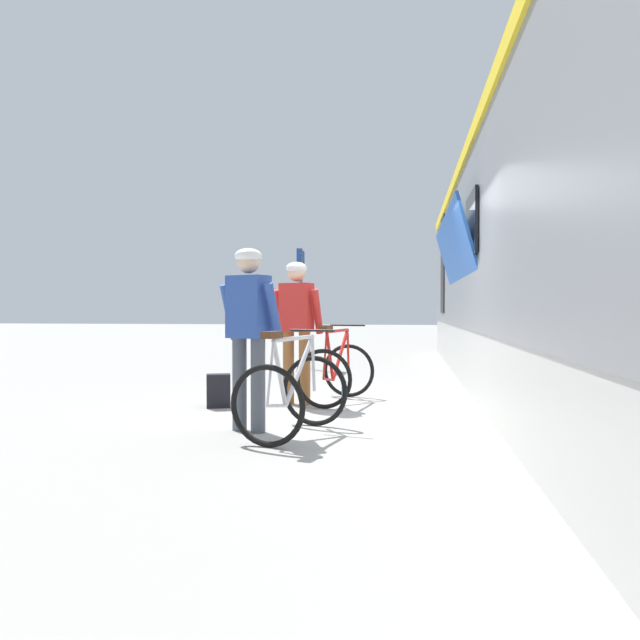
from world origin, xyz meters
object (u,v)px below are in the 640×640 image
(bicycle_far_silver, at_px, (292,393))
(backpack_on_platform, at_px, (218,391))
(train_car, at_px, (602,244))
(bicycle_near_red, at_px, (337,371))
(platform_sign_post, at_px, (301,287))
(cyclist_near_in_red, at_px, (297,319))
(water_bottle_near_the_bikes, at_px, (344,389))
(cyclist_far_in_blue, at_px, (249,322))

(bicycle_far_silver, height_order, backpack_on_platform, bicycle_far_silver)
(train_car, xyz_separation_m, bicycle_near_red, (-3.21, -0.18, -1.56))
(train_car, height_order, platform_sign_post, train_car)
(bicycle_far_silver, bearing_deg, train_car, 33.23)
(cyclist_near_in_red, bearing_deg, water_bottle_near_the_bikes, 48.49)
(backpack_on_platform, relative_size, water_bottle_near_the_bikes, 1.76)
(cyclist_far_in_blue, relative_size, platform_sign_post, 0.73)
(train_car, relative_size, platform_sign_post, 7.71)
(platform_sign_post, bearing_deg, water_bottle_near_the_bikes, -72.10)
(bicycle_far_silver, bearing_deg, cyclist_near_in_red, 99.15)
(cyclist_near_in_red, xyz_separation_m, cyclist_far_in_blue, (-0.16, -1.69, 0.00))
(bicycle_far_silver, xyz_separation_m, water_bottle_near_the_bikes, (0.23, 2.44, -0.29))
(water_bottle_near_the_bikes, height_order, platform_sign_post, platform_sign_post)
(bicycle_near_red, distance_m, backpack_on_platform, 1.49)
(train_car, distance_m, cyclist_near_in_red, 3.82)
(cyclist_near_in_red, relative_size, bicycle_far_silver, 1.45)
(bicycle_far_silver, xyz_separation_m, backpack_on_platform, (-1.18, 1.47, -0.20))
(cyclist_far_in_blue, relative_size, water_bottle_near_the_bikes, 7.74)
(bicycle_near_red, distance_m, water_bottle_near_the_bikes, 0.50)
(platform_sign_post, bearing_deg, cyclist_near_in_red, -80.65)
(bicycle_far_silver, relative_size, water_bottle_near_the_bikes, 5.33)
(cyclist_far_in_blue, height_order, bicycle_far_silver, cyclist_far_in_blue)
(water_bottle_near_the_bikes, bearing_deg, bicycle_far_silver, -95.43)
(backpack_on_platform, bearing_deg, water_bottle_near_the_bikes, 15.41)
(cyclist_near_in_red, distance_m, cyclist_far_in_blue, 1.70)
(cyclist_far_in_blue, height_order, platform_sign_post, platform_sign_post)
(cyclist_near_in_red, xyz_separation_m, bicycle_far_silver, (0.30, -1.84, -0.65))
(cyclist_far_in_blue, xyz_separation_m, platform_sign_post, (-0.59, 6.25, 0.57))
(cyclist_near_in_red, bearing_deg, cyclist_far_in_blue, -95.33)
(bicycle_near_red, height_order, water_bottle_near_the_bikes, bicycle_near_red)
(bicycle_near_red, bearing_deg, cyclist_far_in_blue, -108.53)
(bicycle_far_silver, distance_m, water_bottle_near_the_bikes, 2.47)
(cyclist_far_in_blue, xyz_separation_m, bicycle_near_red, (0.63, 1.89, -0.65))
(train_car, height_order, bicycle_near_red, train_car)
(water_bottle_near_the_bikes, bearing_deg, cyclist_near_in_red, -131.51)
(cyclist_near_in_red, bearing_deg, bicycle_near_red, 22.57)
(train_car, height_order, cyclist_near_in_red, train_car)
(cyclist_far_in_blue, bearing_deg, platform_sign_post, 95.42)
(bicycle_far_silver, bearing_deg, backpack_on_platform, 128.83)
(backpack_on_platform, bearing_deg, platform_sign_post, 69.42)
(train_car, xyz_separation_m, bicycle_far_silver, (-3.39, -2.22, -1.56))
(cyclist_far_in_blue, height_order, bicycle_near_red, cyclist_far_in_blue)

